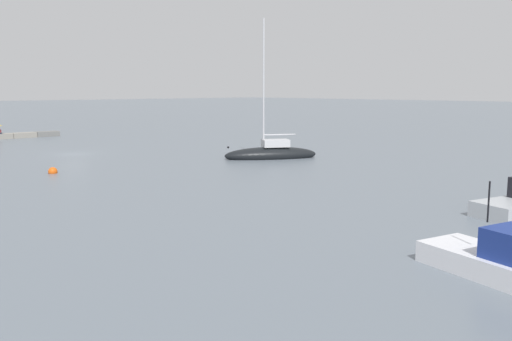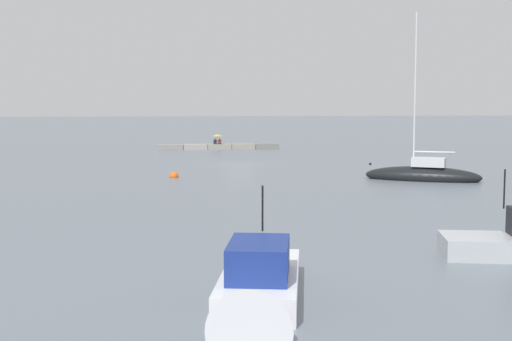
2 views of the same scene
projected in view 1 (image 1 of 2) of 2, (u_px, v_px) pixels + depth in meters
ground_plane at (74, 154)px, 52.98m from camera, size 500.00×500.00×0.00m
person_seated_maroon_left at (0, 132)px, 68.61m from camera, size 0.41×0.62×0.73m
sailboat_black_mid at (271, 154)px, 49.81m from camera, size 8.61×6.27×12.76m
mooring_buoy_near at (53, 172)px, 41.01m from camera, size 0.68×0.68×0.68m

